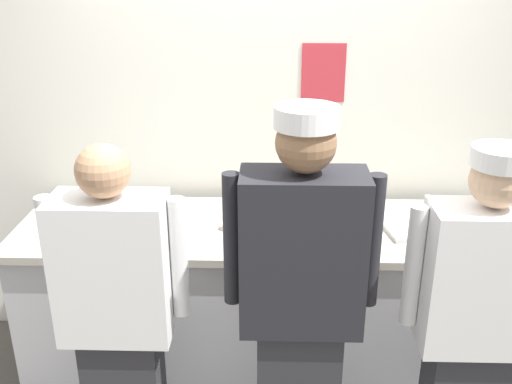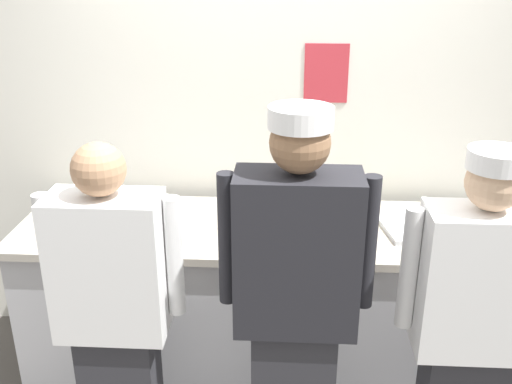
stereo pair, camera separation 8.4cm
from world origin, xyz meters
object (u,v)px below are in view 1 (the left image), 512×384
mixing_bowl_steel (96,216)px  ramekin_yellow_sauce (339,210)px  ramekin_red_sauce (345,224)px  chef_center (301,302)px  squeeze_bottle_primary (238,216)px  ramekin_green_sauce (173,235)px  plate_stack_front (157,209)px  chef_far_right (474,325)px  squeeze_bottle_secondary (372,199)px  chef_near_left (118,318)px  sheet_tray (429,224)px

mixing_bowl_steel → ramekin_yellow_sauce: size_ratio=4.56×
mixing_bowl_steel → ramekin_red_sauce: bearing=1.0°
chef_center → squeeze_bottle_primary: bearing=114.0°
ramekin_yellow_sauce → ramekin_green_sauce: 0.92m
mixing_bowl_steel → plate_stack_front: bearing=25.7°
ramekin_yellow_sauce → ramekin_red_sauce: (0.01, -0.16, -0.00)m
chef_far_right → squeeze_bottle_secondary: (-0.29, 0.88, 0.18)m
ramekin_red_sauce → ramekin_green_sauce: size_ratio=0.95×
squeeze_bottle_secondary → ramekin_green_sauce: squeeze_bottle_secondary is taller
chef_near_left → mixing_bowl_steel: (-0.27, 0.69, 0.15)m
mixing_bowl_steel → ramekin_green_sauce: (0.42, -0.14, -0.03)m
chef_near_left → plate_stack_front: chef_near_left is taller
ramekin_green_sauce → chef_center: bearing=-42.2°
chef_center → squeeze_bottle_secondary: chef_center is taller
ramekin_red_sauce → ramekin_green_sauce: bearing=-169.3°
sheet_tray → ramekin_red_sauce: size_ratio=6.17×
chef_near_left → plate_stack_front: (0.02, 0.83, 0.13)m
chef_far_right → ramekin_red_sauce: size_ratio=20.05×
ramekin_red_sauce → chef_center: bearing=-110.1°
squeeze_bottle_secondary → ramekin_red_sauce: size_ratio=2.65×
sheet_tray → squeeze_bottle_primary: squeeze_bottle_primary is taller
ramekin_green_sauce → ramekin_yellow_sauce: bearing=21.0°
chef_far_right → squeeze_bottle_primary: bearing=145.6°
chef_center → mixing_bowl_steel: 1.24m
plate_stack_front → ramekin_red_sauce: 1.01m
mixing_bowl_steel → sheet_tray: 1.73m
chef_near_left → ramekin_red_sauce: chef_near_left is taller
chef_near_left → chef_far_right: (1.46, -0.03, 0.01)m
chef_far_right → squeeze_bottle_secondary: 0.94m
ramekin_yellow_sauce → chef_center: bearing=-105.7°
ramekin_green_sauce → chef_near_left: bearing=-104.8°
chef_far_right → ramekin_yellow_sauce: size_ratio=19.19×
chef_near_left → squeeze_bottle_secondary: (1.17, 0.85, 0.19)m
sheet_tray → plate_stack_front: bearing=176.4°
chef_center → ramekin_red_sauce: bearing=69.9°
chef_center → chef_far_right: 0.71m
squeeze_bottle_primary → ramekin_green_sauce: 0.34m
squeeze_bottle_primary → mixing_bowl_steel: bearing=177.0°
chef_near_left → ramekin_yellow_sauce: 1.34m
squeeze_bottle_primary → squeeze_bottle_secondary: (0.71, 0.20, 0.02)m
plate_stack_front → squeeze_bottle_primary: squeeze_bottle_primary is taller
ramekin_yellow_sauce → ramekin_red_sauce: size_ratio=1.04×
squeeze_bottle_primary → chef_far_right: bearing=-34.4°
chef_near_left → ramekin_yellow_sauce: chef_near_left is taller
ramekin_green_sauce → mixing_bowl_steel: bearing=161.2°
sheet_tray → squeeze_bottle_secondary: 0.32m
chef_near_left → ramekin_yellow_sauce: size_ratio=19.09×
chef_near_left → mixing_bowl_steel: size_ratio=4.19×
chef_center → ramekin_yellow_sauce: chef_center is taller
plate_stack_front → ramekin_yellow_sauce: size_ratio=2.39×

